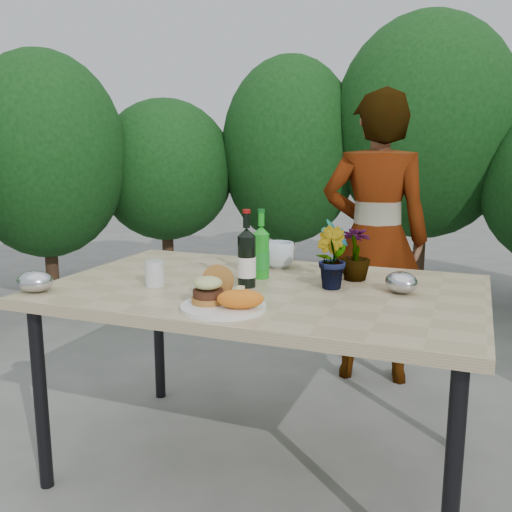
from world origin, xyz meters
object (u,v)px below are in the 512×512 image
(patio_table, at_px, (264,301))
(dinner_plate, at_px, (224,307))
(wine_bottle, at_px, (247,259))
(person, at_px, (375,239))

(patio_table, distance_m, dinner_plate, 0.34)
(patio_table, xyz_separation_m, dinner_plate, (-0.01, -0.33, 0.06))
(patio_table, xyz_separation_m, wine_bottle, (-0.06, -0.03, 0.16))
(patio_table, relative_size, dinner_plate, 5.71)
(person, bearing_deg, patio_table, 67.66)
(patio_table, distance_m, person, 1.10)
(patio_table, bearing_deg, person, 77.43)
(patio_table, relative_size, person, 1.03)
(patio_table, bearing_deg, wine_bottle, -148.69)
(dinner_plate, height_order, person, person)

